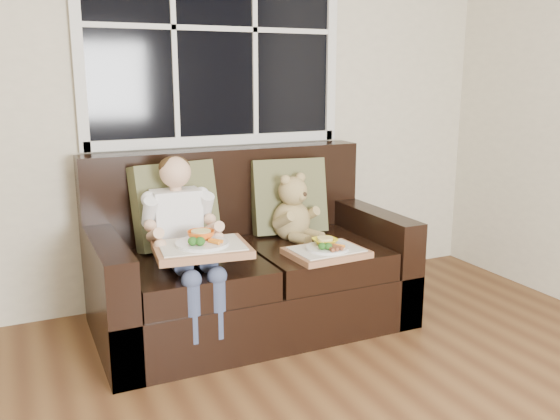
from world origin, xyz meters
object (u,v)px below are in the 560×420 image
child (182,226)px  tray_left (202,247)px  loveseat (247,269)px  tray_right (326,250)px  teddy_bear (293,212)px

child → tray_left: 0.23m
loveseat → tray_right: size_ratio=4.08×
teddy_bear → tray_left: size_ratio=0.82×
teddy_bear → tray_right: 0.40m
loveseat → teddy_bear: (0.30, 0.02, 0.30)m
loveseat → tray_right: 0.51m
tray_left → tray_right: bearing=4.2°
teddy_bear → tray_left: (-0.66, -0.35, -0.03)m
child → loveseat: bearing=16.4°
child → tray_right: bearing=-19.1°
loveseat → teddy_bear: bearing=3.5°
tray_left → tray_right: tray_left is taller
loveseat → child: size_ratio=2.08×
child → tray_right: child is taller
tray_right → child: bearing=157.6°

